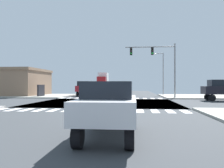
% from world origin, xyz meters
% --- Properties ---
extents(ground, '(90.00, 90.00, 0.05)m').
position_xyz_m(ground, '(0.00, 0.00, -0.03)').
color(ground, '#383B3F').
extents(sidewalk_corner_ne, '(12.00, 12.00, 0.14)m').
position_xyz_m(sidewalk_corner_ne, '(13.00, 12.00, 0.07)').
color(sidewalk_corner_ne, '#A09B91').
rests_on(sidewalk_corner_ne, ground).
extents(sidewalk_corner_nw, '(12.00, 12.00, 0.14)m').
position_xyz_m(sidewalk_corner_nw, '(-13.00, 12.00, 0.07)').
color(sidewalk_corner_nw, '#999991').
rests_on(sidewalk_corner_nw, ground).
extents(crosswalk_near, '(13.50, 2.00, 0.01)m').
position_xyz_m(crosswalk_near, '(-0.25, -7.30, 0.00)').
color(crosswalk_near, white).
rests_on(crosswalk_near, ground).
extents(crosswalk_far, '(13.50, 2.00, 0.01)m').
position_xyz_m(crosswalk_far, '(-0.25, 7.30, 0.00)').
color(crosswalk_far, white).
rests_on(crosswalk_far, ground).
extents(traffic_signal_mast, '(6.56, 0.55, 7.17)m').
position_xyz_m(traffic_signal_mast, '(5.73, 7.59, 5.29)').
color(traffic_signal_mast, gray).
rests_on(traffic_signal_mast, ground).
extents(street_lamp, '(1.78, 0.32, 7.20)m').
position_xyz_m(street_lamp, '(7.54, 16.68, 4.37)').
color(street_lamp, gray).
rests_on(street_lamp, ground).
extents(bank_building, '(11.78, 9.77, 4.35)m').
position_xyz_m(bank_building, '(-17.11, 13.07, 2.18)').
color(bank_building, '#8C6D55').
rests_on(bank_building, ground).
extents(suv_queued_1, '(1.96, 4.60, 2.34)m').
position_xyz_m(suv_queued_1, '(-5.00, 13.19, 1.39)').
color(suv_queued_1, black).
rests_on(suv_queued_1, ground).
extents(box_truck_leading_1, '(2.40, 7.20, 4.85)m').
position_xyz_m(box_truck_leading_1, '(-5.00, 34.98, 2.56)').
color(box_truck_leading_1, black).
rests_on(box_truck_leading_1, ground).
extents(sedan_trailing_3, '(1.80, 4.30, 1.88)m').
position_xyz_m(sedan_trailing_3, '(2.00, -15.22, 1.12)').
color(sedan_trailing_3, black).
rests_on(sedan_trailing_3, ground).
extents(suv_middle_2, '(4.60, 1.96, 2.34)m').
position_xyz_m(suv_middle_2, '(12.81, 3.50, 1.39)').
color(suv_middle_2, black).
rests_on(suv_middle_2, ground).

